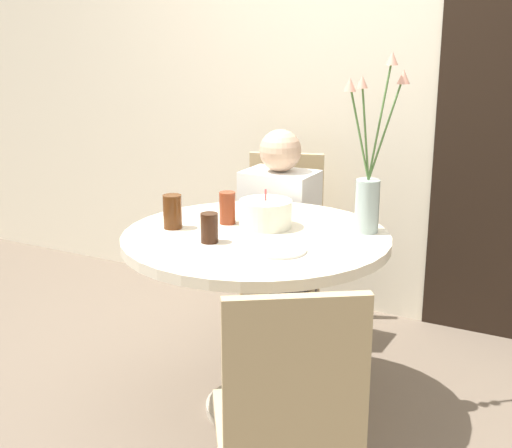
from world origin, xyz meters
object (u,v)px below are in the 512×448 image
Objects in this scene: birthday_cake at (266,214)px; flower_vase at (370,179)px; person_guest at (279,243)px; drink_glass_1 at (172,212)px; side_plate at (278,250)px; drink_glass_2 at (209,228)px; chair_near_front at (284,233)px; chair_far_back at (289,415)px; drink_glass_0 at (227,208)px.

birthday_cake is 0.43m from flower_vase.
person_guest is (-0.59, 0.44, -0.47)m from flower_vase.
birthday_cake is 0.37m from drink_glass_1.
flower_vase reaches higher than side_plate.
side_plate is 1.52× the size of drink_glass_1.
person_guest reaches higher than drink_glass_2.
chair_near_front reaches higher than drink_glass_2.
birthday_cake is 0.20× the size of person_guest.
drink_glass_1 is at bearing -111.68° from chair_near_front.
chair_far_back is at bearing -82.36° from chair_near_front.
chair_far_back is at bearing -60.76° from side_plate.
birthday_cake is at bearing 30.79° from drink_glass_1.
birthday_cake reaches higher than chair_far_back.
chair_far_back reaches higher than drink_glass_1.
drink_glass_0 is at bearing 146.29° from side_plate.
drink_glass_1 is (-0.16, -0.16, 0.00)m from drink_glass_0.
drink_glass_1 is at bearing 172.22° from side_plate.
flower_vase reaches higher than birthday_cake.
chair_far_back is 1.58m from person_guest.
birthday_cake is at bearing -92.82° from chair_far_back.
drink_glass_2 is (0.22, -0.09, -0.01)m from drink_glass_1.
chair_far_back is 6.65× the size of drink_glass_1.
person_guest is (0.05, -0.15, -0.00)m from chair_near_front.
chair_far_back is 0.71m from side_plate.
side_plate is 0.19× the size of person_guest.
side_plate is 0.28m from drink_glass_2.
drink_glass_2 is at bearing -77.06° from chair_far_back.
chair_near_front is at bearing 87.08° from drink_glass_1.
chair_near_front is 8.05× the size of drink_glass_2.
chair_near_front is 0.97m from drink_glass_1.
drink_glass_1 is (-0.69, -0.32, -0.14)m from flower_vase.
chair_near_front is 1.00× the size of chair_far_back.
chair_near_front is at bearing 110.33° from birthday_cake.
chair_far_back is at bearing -38.19° from drink_glass_1.
side_plate is 0.41m from drink_glass_0.
birthday_cake reaches higher than drink_glass_2.
birthday_cake is 1.02× the size of side_plate.
flower_vase reaches higher than chair_near_front.
flower_vase reaches higher than drink_glass_1.
flower_vase is 0.78m from drink_glass_1.
flower_vase is (0.38, 0.13, 0.15)m from birthday_cake.
drink_glass_1 is (-0.31, -0.19, 0.01)m from birthday_cake.
flower_vase is at bearing -116.58° from chair_far_back.
chair_near_front is at bearing 100.12° from drink_glass_2.
drink_glass_2 is at bearing -21.83° from drink_glass_1.
drink_glass_2 is at bearing -98.64° from chair_near_front.
drink_glass_1 is (-0.50, 0.07, 0.06)m from side_plate.
person_guest is at bearing 110.74° from birthday_cake.
flower_vase is 3.33× the size of side_plate.
person_guest is (-0.40, 0.83, -0.27)m from side_plate.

